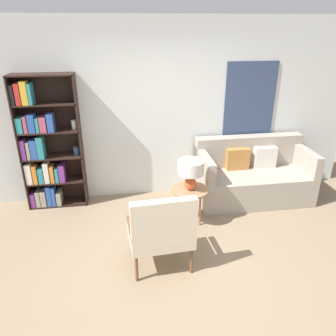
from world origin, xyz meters
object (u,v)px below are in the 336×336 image
object	(u,v)px
armchair	(162,230)
couch	(252,177)
bookshelf	(45,149)
side_table	(190,193)
table_lamp	(191,170)

from	to	relation	value
armchair	couch	world-z (taller)	armchair
armchair	bookshelf	bearing A→B (deg)	130.49
armchair	side_table	xyz separation A→B (m)	(0.50, 0.88, -0.06)
armchair	table_lamp	bearing A→B (deg)	60.00
bookshelf	couch	world-z (taller)	bookshelf
armchair	couch	xyz separation A→B (m)	(1.64, 1.48, -0.17)
side_table	table_lamp	size ratio (longest dim) A/B	1.29
couch	side_table	size ratio (longest dim) A/B	3.23
armchair	couch	size ratio (longest dim) A/B	0.55
side_table	couch	bearing A→B (deg)	27.70
couch	side_table	bearing A→B (deg)	-152.30
bookshelf	armchair	world-z (taller)	bookshelf
armchair	side_table	world-z (taller)	armchair
table_lamp	side_table	bearing A→B (deg)	101.33
bookshelf	armchair	distance (m)	2.30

